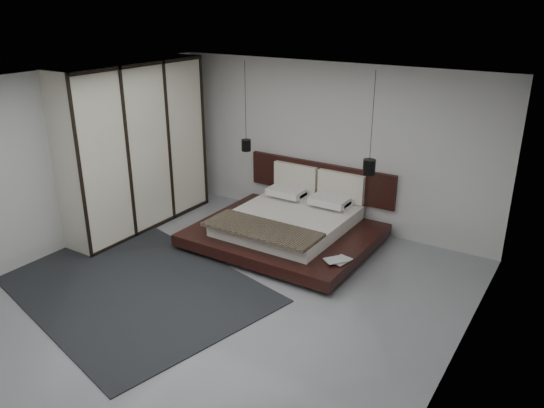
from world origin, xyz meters
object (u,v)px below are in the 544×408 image
Objects in this scene: rug at (132,286)px; wardrobe at (135,147)px; pendant_right at (369,167)px; lattice_screen at (177,135)px; bed at (289,225)px; pendant_left at (246,145)px.

wardrobe is at bearing 131.71° from rug.
pendant_right is 0.42× the size of rug.
lattice_screen is at bearing 178.53° from pendant_right.
pendant_right is 3.92m from wardrobe.
bed is 0.98× the size of wardrobe.
lattice_screen is at bearing 100.78° from wardrobe.
rug is at bearing -48.29° from wardrobe.
wardrobe reaches higher than pendant_left.
lattice_screen is 1.35m from wardrobe.
pendant_left is at bearing 158.95° from bed.
pendant_left and pendant_right have the same top height.
lattice_screen is 1.69m from pendant_left.
bed is 1.82× the size of pendant_left.
bed is at bearing -10.85° from lattice_screen.
wardrobe is (0.25, -1.32, 0.11)m from lattice_screen.
wardrobe reaches higher than bed.
rug is (0.06, -2.90, -1.37)m from pendant_left.
lattice_screen is 0.70× the size of rug.
pendant_left is 2.29m from pendant_right.
lattice_screen is 1.70× the size of pendant_left.
bed is 1.64m from pendant_left.
bed is at bearing -21.05° from pendant_left.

